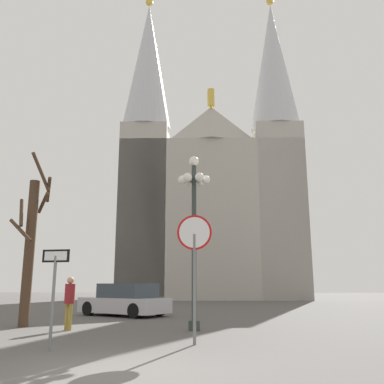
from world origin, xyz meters
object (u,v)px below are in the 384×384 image
object	(u,v)px
one_way_arrow_sign	(54,283)
bare_tree	(30,245)
pedestrian_walking	(70,298)
street_lamp	(194,215)
cathedral	(211,196)
parked_car_near_silver	(125,301)
stop_sign	(194,250)

from	to	relation	value
one_way_arrow_sign	bare_tree	xyz separation A→B (m)	(-2.84, 4.90, 1.33)
bare_tree	pedestrian_walking	bearing A→B (deg)	-26.18
street_lamp	bare_tree	xyz separation A→B (m)	(-5.86, 0.82, -0.86)
cathedral	street_lamp	world-z (taller)	cathedral
bare_tree	parked_car_near_silver	size ratio (longest dim) A/B	1.35
parked_car_near_silver	pedestrian_walking	size ratio (longest dim) A/B	2.72
street_lamp	bare_tree	size ratio (longest dim) A/B	0.94
cathedral	parked_car_near_silver	world-z (taller)	cathedral
street_lamp	bare_tree	world-z (taller)	bare_tree
cathedral	stop_sign	xyz separation A→B (m)	(-0.24, -30.26, -7.74)
street_lamp	pedestrian_walking	world-z (taller)	street_lamp
stop_sign	one_way_arrow_sign	bearing A→B (deg)	-161.93
cathedral	bare_tree	size ratio (longest dim) A/B	5.07
stop_sign	one_way_arrow_sign	world-z (taller)	stop_sign
street_lamp	stop_sign	bearing A→B (deg)	-87.09
one_way_arrow_sign	pedestrian_walking	world-z (taller)	one_way_arrow_sign
bare_tree	one_way_arrow_sign	bearing A→B (deg)	-59.90
bare_tree	pedestrian_walking	xyz separation A→B (m)	(1.86, -0.91, -1.79)
cathedral	street_lamp	size ratio (longest dim) A/B	5.41
stop_sign	bare_tree	size ratio (longest dim) A/B	0.52
parked_car_near_silver	stop_sign	bearing A→B (deg)	-67.98
stop_sign	one_way_arrow_sign	distance (m)	3.44
cathedral	pedestrian_walking	bearing A→B (deg)	-99.15
one_way_arrow_sign	bare_tree	size ratio (longest dim) A/B	0.37
bare_tree	cathedral	bearing A→B (deg)	76.67
parked_car_near_silver	cathedral	bearing A→B (deg)	79.78
bare_tree	parked_car_near_silver	bearing A→B (deg)	64.55
one_way_arrow_sign	bare_tree	world-z (taller)	bare_tree
parked_car_near_silver	pedestrian_walking	xyz separation A→B (m)	(-0.55, -5.97, 0.33)
cathedral	bare_tree	world-z (taller)	cathedral
stop_sign	bare_tree	distance (m)	7.17
one_way_arrow_sign	street_lamp	world-z (taller)	street_lamp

